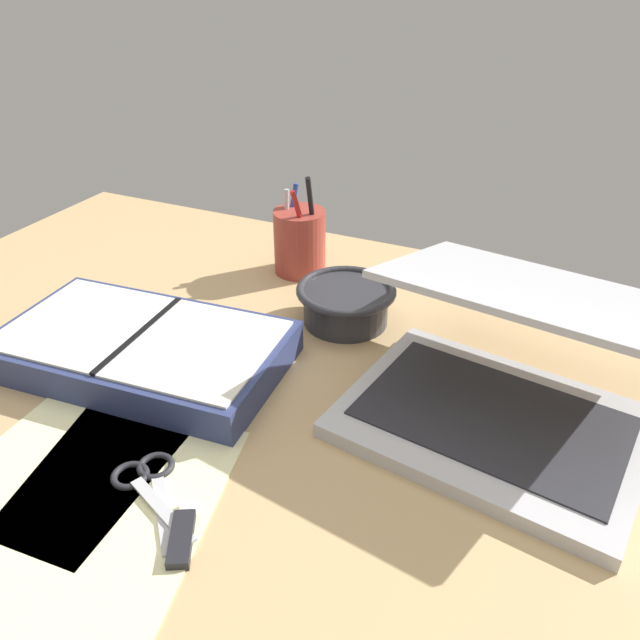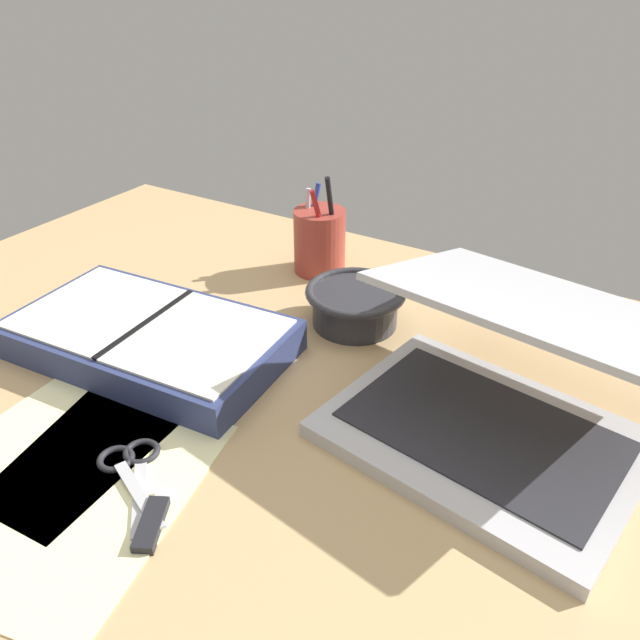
{
  "view_description": "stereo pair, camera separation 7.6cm",
  "coord_description": "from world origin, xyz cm",
  "px_view_note": "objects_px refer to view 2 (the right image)",
  "views": [
    {
      "loc": [
        26.99,
        -48.53,
        48.33
      ],
      "look_at": [
        -0.04,
        10.37,
        9.0
      ],
      "focal_mm": 35.0,
      "sensor_mm": 36.0,
      "label": 1
    },
    {
      "loc": [
        33.67,
        -44.97,
        48.33
      ],
      "look_at": [
        -0.04,
        10.37,
        9.0
      ],
      "focal_mm": 35.0,
      "sensor_mm": 36.0,
      "label": 2
    }
  ],
  "objects_px": {
    "bowl": "(355,304)",
    "scissors": "(131,465)",
    "pen_cup": "(320,240)",
    "laptop": "(502,390)",
    "planner": "(149,337)"
  },
  "relations": [
    {
      "from": "planner",
      "to": "pen_cup",
      "type": "bearing_deg",
      "value": 74.21
    },
    {
      "from": "bowl",
      "to": "planner",
      "type": "relative_size",
      "value": 0.38
    },
    {
      "from": "bowl",
      "to": "scissors",
      "type": "height_order",
      "value": "bowl"
    },
    {
      "from": "scissors",
      "to": "laptop",
      "type": "bearing_deg",
      "value": 75.32
    },
    {
      "from": "planner",
      "to": "scissors",
      "type": "distance_m",
      "value": 0.22
    },
    {
      "from": "bowl",
      "to": "scissors",
      "type": "xyz_separation_m",
      "value": [
        -0.06,
        -0.37,
        -0.03
      ]
    },
    {
      "from": "laptop",
      "to": "pen_cup",
      "type": "bearing_deg",
      "value": 156.9
    },
    {
      "from": "laptop",
      "to": "scissors",
      "type": "height_order",
      "value": "laptop"
    },
    {
      "from": "bowl",
      "to": "pen_cup",
      "type": "bearing_deg",
      "value": 137.87
    },
    {
      "from": "bowl",
      "to": "pen_cup",
      "type": "relative_size",
      "value": 0.84
    },
    {
      "from": "laptop",
      "to": "bowl",
      "type": "relative_size",
      "value": 2.66
    },
    {
      "from": "planner",
      "to": "scissors",
      "type": "xyz_separation_m",
      "value": [
        0.14,
        -0.17,
        -0.02
      ]
    },
    {
      "from": "bowl",
      "to": "laptop",
      "type": "bearing_deg",
      "value": -25.53
    },
    {
      "from": "planner",
      "to": "laptop",
      "type": "bearing_deg",
      "value": 7.15
    },
    {
      "from": "scissors",
      "to": "planner",
      "type": "bearing_deg",
      "value": 164.0
    }
  ]
}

